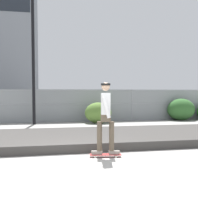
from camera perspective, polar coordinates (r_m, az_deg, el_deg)
ground_plane at (r=6.89m, az=-2.09°, el=-9.94°), size 120.00×120.00×0.00m
gravel_berm at (r=9.86m, az=-5.43°, el=-5.07°), size 14.91×3.97×0.26m
skateboard at (r=7.52m, az=1.28°, el=-8.34°), size 0.82×0.35×0.07m
skater at (r=7.37m, az=1.29°, el=-0.28°), size 0.73×0.61×1.82m
chain_fence at (r=16.61m, az=-8.48°, el=1.22°), size 27.13×0.06×1.85m
street_lamp at (r=15.88m, az=-12.75°, el=13.70°), size 0.44×0.44×7.15m
shrub_left at (r=15.92m, az=-0.15°, el=-0.15°), size 1.47×1.20×1.13m
shrub_center at (r=18.34m, az=15.70°, el=0.48°), size 1.69×1.39×1.31m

